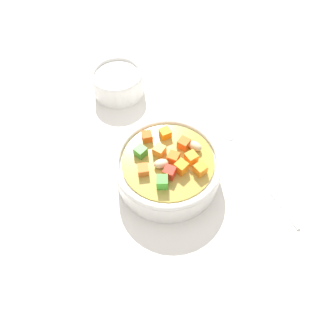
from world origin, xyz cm
name	(u,v)px	position (x,y,z in cm)	size (l,w,h in cm)	color
ground_plane	(168,180)	(0.00, 0.00, -1.00)	(140.00, 140.00, 2.00)	silver
soup_bowl_main	(168,167)	(0.01, 0.01, 2.76)	(15.93, 15.93, 6.38)	white
spoon	(248,160)	(7.44, 11.05, 0.36)	(19.82, 8.82, 0.79)	silver
side_bowl_small	(118,82)	(-19.89, 7.55, 2.32)	(9.54, 9.54, 4.50)	white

